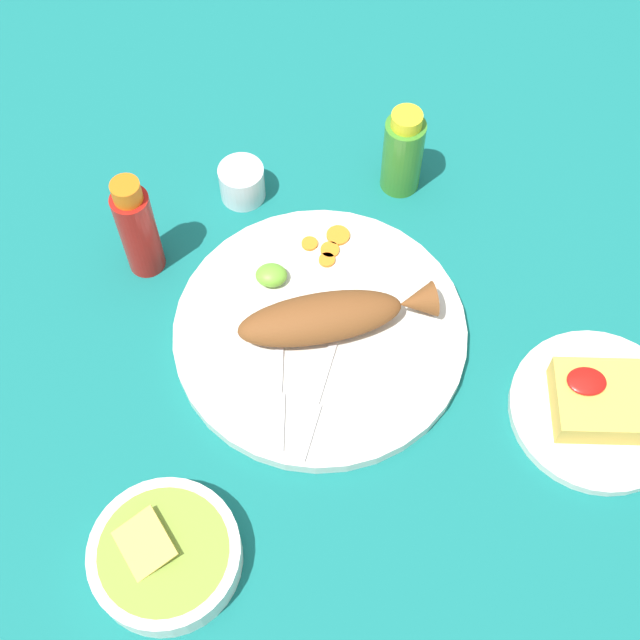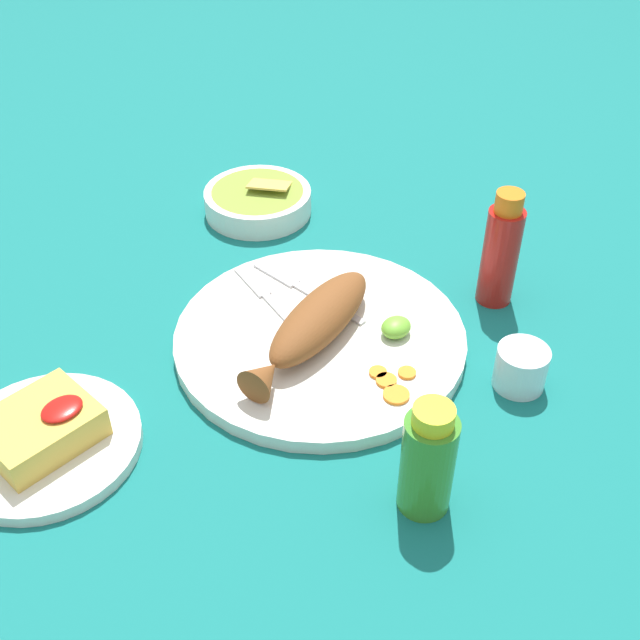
% 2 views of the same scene
% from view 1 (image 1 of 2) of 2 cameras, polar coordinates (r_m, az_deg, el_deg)
% --- Properties ---
extents(ground_plane, '(4.00, 4.00, 0.00)m').
position_cam_1_polar(ground_plane, '(1.08, -0.00, -1.01)').
color(ground_plane, '#146B66').
extents(main_plate, '(0.35, 0.35, 0.02)m').
position_cam_1_polar(main_plate, '(1.07, -0.00, -0.78)').
color(main_plate, silver).
rests_on(main_plate, ground_plane).
extents(fried_fish, '(0.24, 0.11, 0.05)m').
position_cam_1_polar(fried_fish, '(1.04, 0.75, 0.24)').
color(fried_fish, brown).
rests_on(fried_fish, main_plate).
extents(fork_near, '(0.06, 0.18, 0.00)m').
position_cam_1_polar(fork_near, '(1.02, -0.21, -4.92)').
color(fork_near, silver).
rests_on(fork_near, main_plate).
extents(fork_far, '(0.02, 0.19, 0.00)m').
position_cam_1_polar(fork_far, '(1.03, -2.71, -4.27)').
color(fork_far, silver).
rests_on(fork_far, main_plate).
extents(carrot_slice_near, '(0.03, 0.03, 0.00)m').
position_cam_1_polar(carrot_slice_near, '(1.13, 1.16, 5.44)').
color(carrot_slice_near, orange).
rests_on(carrot_slice_near, main_plate).
extents(carrot_slice_mid, '(0.02, 0.02, 0.00)m').
position_cam_1_polar(carrot_slice_mid, '(1.11, 0.44, 3.86)').
color(carrot_slice_mid, orange).
rests_on(carrot_slice_mid, main_plate).
extents(carrot_slice_far, '(0.02, 0.02, 0.00)m').
position_cam_1_polar(carrot_slice_far, '(1.12, 0.64, 4.51)').
color(carrot_slice_far, orange).
rests_on(carrot_slice_far, main_plate).
extents(carrot_slice_extra, '(0.02, 0.02, 0.00)m').
position_cam_1_polar(carrot_slice_extra, '(1.12, -0.67, 4.91)').
color(carrot_slice_extra, orange).
rests_on(carrot_slice_extra, main_plate).
extents(lime_wedge_main, '(0.04, 0.03, 0.02)m').
position_cam_1_polar(lime_wedge_main, '(1.09, -3.13, 2.89)').
color(lime_wedge_main, '#6BB233').
rests_on(lime_wedge_main, main_plate).
extents(hot_sauce_bottle_red, '(0.05, 0.05, 0.16)m').
position_cam_1_polar(hot_sauce_bottle_red, '(1.09, -11.60, 5.74)').
color(hot_sauce_bottle_red, '#B21914').
rests_on(hot_sauce_bottle_red, ground_plane).
extents(hot_sauce_bottle_green, '(0.05, 0.05, 0.13)m').
position_cam_1_polar(hot_sauce_bottle_green, '(1.17, 5.32, 10.62)').
color(hot_sauce_bottle_green, '#3D8428').
rests_on(hot_sauce_bottle_green, ground_plane).
extents(salt_cup, '(0.06, 0.06, 0.05)m').
position_cam_1_polar(salt_cup, '(1.18, -5.00, 8.66)').
color(salt_cup, silver).
rests_on(salt_cup, ground_plane).
extents(side_plate_fries, '(0.20, 0.20, 0.01)m').
position_cam_1_polar(side_plate_fries, '(1.07, 17.31, -5.52)').
color(side_plate_fries, silver).
rests_on(side_plate_fries, ground_plane).
extents(fries_pile, '(0.11, 0.09, 0.04)m').
position_cam_1_polar(fries_pile, '(1.05, 17.63, -4.91)').
color(fries_pile, gold).
rests_on(fries_pile, side_plate_fries).
extents(guacamole_bowl, '(0.16, 0.16, 0.05)m').
position_cam_1_polar(guacamole_bowl, '(0.97, -9.88, -14.60)').
color(guacamole_bowl, white).
rests_on(guacamole_bowl, ground_plane).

